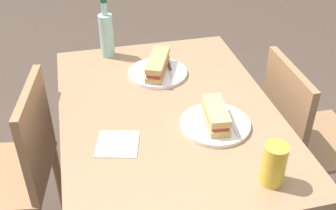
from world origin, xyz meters
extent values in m
cube|color=#997251|center=(0.00, 0.00, 0.73)|extent=(1.15, 0.82, 0.03)
cylinder|color=#262628|center=(-0.51, -0.35, 0.36)|extent=(0.06, 0.06, 0.72)
cylinder|color=#262628|center=(-0.51, 0.35, 0.36)|extent=(0.06, 0.06, 0.72)
cube|color=#936B47|center=(0.00, 0.69, 0.45)|extent=(0.41, 0.41, 0.02)
cube|color=#936B47|center=(0.00, 0.50, 0.66)|extent=(0.38, 0.04, 0.40)
cylinder|color=#936B47|center=(-0.18, 0.87, 0.22)|extent=(0.04, 0.04, 0.44)
cylinder|color=#936B47|center=(-0.18, 0.51, 0.22)|extent=(0.04, 0.04, 0.44)
cube|color=#936B47|center=(-0.10, -0.69, 0.45)|extent=(0.46, 0.46, 0.02)
cube|color=#936B47|center=(-0.07, -0.51, 0.66)|extent=(0.38, 0.09, 0.40)
cylinder|color=#936B47|center=(-0.25, -0.48, 0.22)|extent=(0.04, 0.04, 0.44)
cylinder|color=white|center=(-0.27, 0.02, 0.75)|extent=(0.26, 0.26, 0.01)
cube|color=tan|center=(-0.27, 0.02, 0.77)|extent=(0.23, 0.15, 0.02)
cube|color=#B74C3D|center=(-0.27, 0.02, 0.79)|extent=(0.21, 0.14, 0.02)
cube|color=tan|center=(-0.27, 0.02, 0.82)|extent=(0.23, 0.15, 0.02)
cube|color=silver|center=(-0.21, 0.07, 0.76)|extent=(0.10, 0.02, 0.00)
cube|color=#59331E|center=(-0.30, 0.08, 0.76)|extent=(0.08, 0.02, 0.01)
cylinder|color=silver|center=(0.14, 0.14, 0.75)|extent=(0.26, 0.26, 0.01)
cube|color=tan|center=(0.14, 0.14, 0.77)|extent=(0.19, 0.09, 0.02)
cube|color=#B74C3D|center=(0.14, 0.14, 0.79)|extent=(0.17, 0.08, 0.02)
cube|color=tan|center=(0.14, 0.14, 0.82)|extent=(0.19, 0.09, 0.02)
cube|color=silver|center=(0.19, 0.20, 0.76)|extent=(0.10, 0.01, 0.00)
cube|color=#59331E|center=(0.10, 0.20, 0.76)|extent=(0.08, 0.01, 0.01)
cylinder|color=#99C6B7|center=(-0.50, -0.17, 0.85)|extent=(0.07, 0.07, 0.20)
cylinder|color=#99C6B7|center=(-0.50, -0.17, 0.98)|extent=(0.03, 0.03, 0.06)
cylinder|color=#19472D|center=(-0.50, -0.17, 1.01)|extent=(0.03, 0.03, 0.02)
cylinder|color=gold|center=(0.45, 0.22, 0.82)|extent=(0.07, 0.07, 0.14)
cube|color=white|center=(0.16, -0.22, 0.75)|extent=(0.17, 0.17, 0.00)
camera|label=1|loc=(1.26, -0.30, 1.67)|focal=44.24mm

